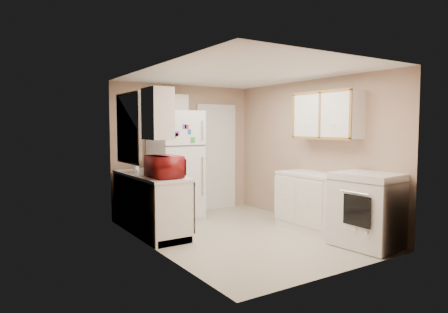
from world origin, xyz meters
TOP-DOWN VIEW (x-y plane):
  - floor at (0.00, 0.00)m, footprint 3.80×3.80m
  - ceiling at (0.00, 0.00)m, footprint 3.80×3.80m
  - wall_left at (-1.40, 0.00)m, footprint 3.80×3.80m
  - wall_right at (1.40, 0.00)m, footprint 3.80×3.80m
  - wall_back at (0.00, 1.90)m, footprint 2.80×2.80m
  - wall_front at (0.00, -1.90)m, footprint 2.80×2.80m
  - left_counter at (-1.10, 0.90)m, footprint 0.60×1.80m
  - dishwasher at (-0.81, 0.30)m, footprint 0.03×0.58m
  - sink at (-1.10, 1.05)m, footprint 0.54×0.74m
  - microwave at (-1.10, 0.36)m, footprint 0.58×0.33m
  - soap_bottle at (-1.15, 1.37)m, footprint 0.09×0.10m
  - window_blinds at (-1.36, 1.05)m, footprint 0.10×0.98m
  - upper_cabinet_left at (-1.25, 0.22)m, footprint 0.30×0.45m
  - refrigerator at (-0.37, 1.50)m, footprint 0.81×0.79m
  - cabinet_over_fridge at (-0.40, 1.75)m, footprint 0.70×0.30m
  - interior_door at (0.70, 1.86)m, footprint 0.86×0.06m
  - right_counter at (1.10, -0.80)m, footprint 0.60×2.00m
  - stove at (1.06, -1.42)m, footprint 0.76×0.90m
  - upper_cabinet_right at (1.25, -0.50)m, footprint 0.30×1.20m

SIDE VIEW (x-z plane):
  - floor at x=0.00m, z-range 0.00..0.00m
  - left_counter at x=-1.10m, z-range 0.00..0.90m
  - right_counter at x=1.10m, z-range 0.00..0.90m
  - dishwasher at x=-0.81m, z-range 0.13..0.85m
  - stove at x=1.06m, z-range 0.00..1.01m
  - sink at x=-1.10m, z-range 0.78..0.94m
  - refrigerator at x=-0.37m, z-range 0.00..1.90m
  - soap_bottle at x=-1.15m, z-range 0.91..1.09m
  - interior_door at x=0.70m, z-range -0.02..2.06m
  - microwave at x=-1.10m, z-range 0.86..1.24m
  - wall_left at x=-1.40m, z-range 1.20..1.20m
  - wall_right at x=1.40m, z-range 1.20..1.20m
  - wall_back at x=0.00m, z-range 1.20..1.20m
  - wall_front at x=0.00m, z-range 1.20..1.20m
  - window_blinds at x=-1.36m, z-range 1.06..2.14m
  - upper_cabinet_left at x=-1.25m, z-range 1.45..2.15m
  - upper_cabinet_right at x=1.25m, z-range 1.45..2.15m
  - cabinet_over_fridge at x=-0.40m, z-range 1.80..2.20m
  - ceiling at x=0.00m, z-range 2.40..2.40m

